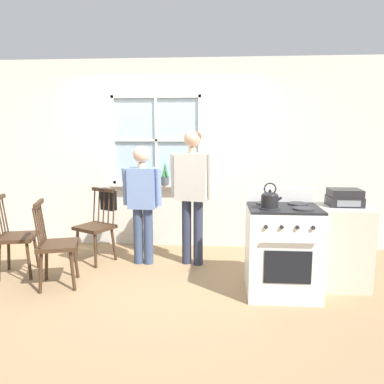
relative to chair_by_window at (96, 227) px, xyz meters
The scene contains 13 objects.
ground_plane 1.12m from the chair_by_window, 35.92° to the right, with size 16.00×16.00×0.00m, color #937551.
wall_back 1.46m from the chair_by_window, 43.38° to the left, with size 6.40×0.16×2.70m.
chair_by_window is the anchor object (origin of this frame).
chair_near_wall 0.83m from the chair_by_window, 102.23° to the right, with size 0.50×0.51×0.95m.
chair_center_cluster 0.96m from the chair_by_window, 145.53° to the right, with size 0.48×0.50×0.95m.
person_elderly_left 0.78m from the chair_by_window, ahead, with size 0.50×0.24×1.51m.
person_teen_center 1.39m from the chair_by_window, ahead, with size 0.57×0.31×1.70m.
stove 2.40m from the chair_by_window, 20.08° to the right, with size 0.73×0.68×1.08m.
kettle 2.37m from the chair_by_window, 24.56° to the right, with size 0.21×0.17×0.25m.
potted_plant 1.23m from the chair_by_window, 41.14° to the left, with size 0.12×0.12×0.34m.
handbag 0.40m from the chair_by_window, 61.48° to the left, with size 0.24×0.25×0.31m.
side_counter 2.98m from the chair_by_window, 11.49° to the right, with size 0.55×0.50×0.90m.
stereo 3.03m from the chair_by_window, 11.89° to the right, with size 0.34×0.29×0.18m.
Camera 1 is at (0.76, -4.02, 1.67)m, focal length 35.00 mm.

